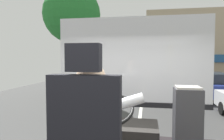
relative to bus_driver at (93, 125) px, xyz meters
The scene contains 9 objects.
ground 9.19m from the bus_driver, 88.97° to the left, with size 18.00×44.00×0.06m.
bus_driver is the anchor object (origin of this frame).
steering_console 1.26m from the bus_driver, 90.00° to the left, with size 1.10×1.01×0.86m.
fare_box 1.03m from the bus_driver, 37.09° to the left, with size 0.26×0.24×0.99m.
windshield_panel 1.89m from the bus_driver, 85.03° to the left, with size 2.50×0.08×1.48m.
street_tree 8.85m from the bus_driver, 112.05° to the left, with size 2.73×2.73×5.58m.
shop_building 18.02m from the bus_driver, 73.26° to the left, with size 9.76×4.13×6.01m.
parked_car_blue 10.94m from the bus_driver, 69.96° to the left, with size 2.03×4.34×1.34m.
parked_car_red 15.71m from the bus_driver, 76.21° to the left, with size 1.96×3.83×1.44m.
Camera 1 is at (0.24, -1.70, 2.11)m, focal length 32.32 mm.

